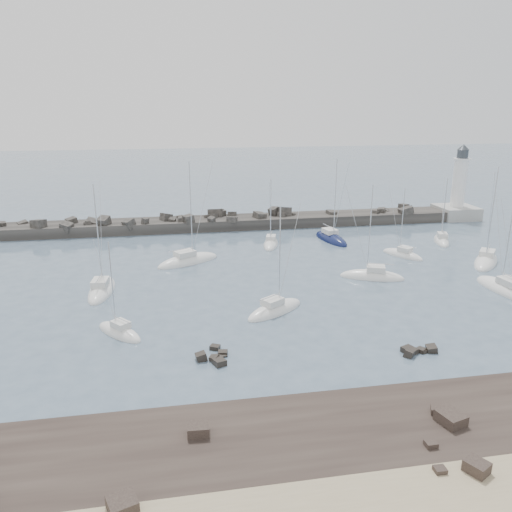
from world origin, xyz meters
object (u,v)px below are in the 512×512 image
Objects in this scene: sailboat_4 at (188,262)px; sailboat_9 at (372,277)px; sailboat_13 at (506,291)px; sailboat_11 at (486,262)px; sailboat_12 at (441,241)px; sailboat_8 at (331,239)px; sailboat_5 at (120,333)px; sailboat_6 at (271,244)px; sailboat_10 at (403,255)px; sailboat_7 at (275,311)px; lighthouse at (457,202)px; sailboat_3 at (102,291)px.

sailboat_9 is (22.68, -10.46, -0.00)m from sailboat_4.
sailboat_4 is at bearing 154.04° from sailboat_13.
sailboat_11 is 1.30× the size of sailboat_12.
sailboat_8 is at bearing 18.66° from sailboat_4.
sailboat_5 is 53.80m from sailboat_12.
sailboat_10 is (17.64, -8.95, -0.00)m from sailboat_6.
sailboat_9 is at bearing -24.76° from sailboat_4.
sailboat_8 reaches higher than sailboat_7.
sailboat_12 reaches higher than sailboat_10.
lighthouse is 57.82m from sailboat_7.
sailboat_10 is at bearing -53.46° from sailboat_8.
sailboat_11 reaches higher than sailboat_9.
sailboat_10 is at bearing -147.88° from sailboat_12.
sailboat_9 is (9.58, -17.15, 0.01)m from sailboat_6.
sailboat_12 is at bearing 27.69° from sailboat_5.
sailboat_7 is 1.16× the size of sailboat_10.
sailboat_6 is at bearing 153.09° from sailboat_10.
sailboat_4 reaches higher than sailboat_12.
sailboat_13 is (23.20, -24.36, 0.01)m from sailboat_6.
sailboat_4 is 1.33× the size of sailboat_6.
sailboat_13 is at bearing -62.91° from sailboat_8.
sailboat_3 is 1.11× the size of sailboat_7.
lighthouse reaches higher than sailboat_11.
sailboat_10 is (38.21, 19.08, -0.00)m from sailboat_5.
sailboat_10 is at bearing 9.99° from sailboat_3.
lighthouse reaches higher than sailboat_6.
sailboat_11 is (48.11, 14.05, 0.01)m from sailboat_5.
sailboat_11 reaches higher than sailboat_10.
sailboat_13 is at bearing -100.29° from sailboat_12.
sailboat_10 reaches higher than sailboat_5.
lighthouse is 0.98× the size of sailboat_4.
sailboat_13 is at bearing -46.40° from sailboat_6.
sailboat_6 reaches higher than sailboat_5.
sailboat_3 is 28.61m from sailboat_6.
sailboat_8 reaches higher than sailboat_3.
sailboat_7 is at bearing -26.06° from sailboat_3.
sailboat_11 is (17.96, 3.18, 0.00)m from sailboat_9.
lighthouse reaches higher than sailboat_10.
sailboat_7 is at bearing -100.60° from sailboat_6.
sailboat_9 is at bearing -91.78° from sailboat_8.
sailboat_8 is (10.15, 1.16, 0.02)m from sailboat_6.
sailboat_12 reaches higher than sailboat_5.
sailboat_13 is (5.56, -15.41, 0.01)m from sailboat_10.
sailboat_11 is at bearing -41.03° from sailboat_8.
sailboat_11 is at bearing 67.34° from sailboat_13.
sailboat_12 is at bearing 79.71° from sailboat_13.
sailboat_5 is 42.37m from sailboat_8.
sailboat_10 is 11.10m from sailboat_11.
lighthouse reaches higher than sailboat_8.
lighthouse is 40.85m from sailboat_6.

